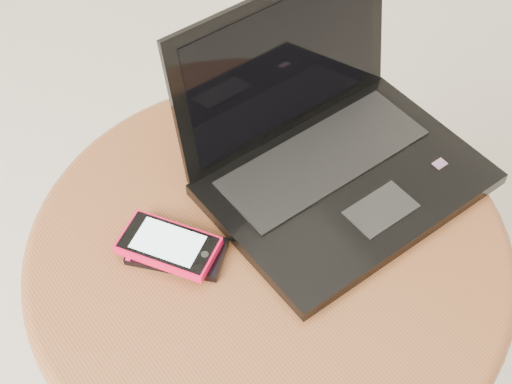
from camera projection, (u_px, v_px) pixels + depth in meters
table at (268, 288)px, 0.98m from camera, size 0.60×0.60×0.48m
laptop at (329, 149)px, 0.94m from camera, size 0.34×0.27×0.22m
phone_black at (177, 251)px, 0.88m from camera, size 0.12×0.13×0.01m
phone_pink at (168, 245)px, 0.88m from camera, size 0.11×0.13×0.01m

